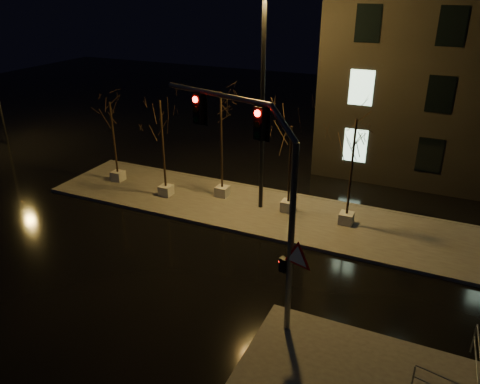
% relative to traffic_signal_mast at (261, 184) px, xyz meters
% --- Properties ---
extents(ground, '(90.00, 90.00, 0.00)m').
position_rel_traffic_signal_mast_xyz_m(ground, '(-3.65, 1.63, -5.07)').
color(ground, black).
rests_on(ground, ground).
extents(median, '(22.00, 5.00, 0.15)m').
position_rel_traffic_signal_mast_xyz_m(median, '(-3.65, 7.63, -5.00)').
color(median, '#4B4842').
rests_on(median, ground).
extents(tree_0, '(1.80, 1.80, 4.75)m').
position_rel_traffic_signal_mast_xyz_m(tree_0, '(-12.03, 7.68, -1.32)').
color(tree_0, '#B2B0A6').
rests_on(tree_0, median).
extents(tree_1, '(1.80, 1.80, 5.34)m').
position_rel_traffic_signal_mast_xyz_m(tree_1, '(-8.35, 7.08, -0.87)').
color(tree_1, '#B2B0A6').
rests_on(tree_1, median).
extents(tree_2, '(1.80, 1.80, 5.80)m').
position_rel_traffic_signal_mast_xyz_m(tree_2, '(-5.51, 8.23, -0.52)').
color(tree_2, '#B2B0A6').
rests_on(tree_2, median).
extents(tree_3, '(1.80, 1.80, 4.54)m').
position_rel_traffic_signal_mast_xyz_m(tree_3, '(-1.69, 7.99, -1.47)').
color(tree_3, '#B2B0A6').
rests_on(tree_3, median).
extents(tree_4, '(1.80, 1.80, 5.28)m').
position_rel_traffic_signal_mast_xyz_m(tree_4, '(1.30, 7.86, -0.91)').
color(tree_4, '#B2B0A6').
rests_on(tree_4, median).
extents(traffic_signal_mast, '(5.88, 1.94, 7.49)m').
position_rel_traffic_signal_mast_xyz_m(traffic_signal_mast, '(0.00, 0.00, 0.00)').
color(traffic_signal_mast, '#5A5D62').
rests_on(traffic_signal_mast, sidewalk_corner).
extents(streetlight_main, '(2.59, 0.90, 10.43)m').
position_rel_traffic_signal_mast_xyz_m(streetlight_main, '(-3.13, 7.85, 1.10)').
color(streetlight_main, black).
rests_on(streetlight_main, median).
extents(guard_rail_b, '(0.16, 2.32, 1.10)m').
position_rel_traffic_signal_mast_xyz_m(guard_rail_b, '(6.85, -0.18, -4.21)').
color(guard_rail_b, '#5A5D62').
rests_on(guard_rail_b, sidewalk_corner).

